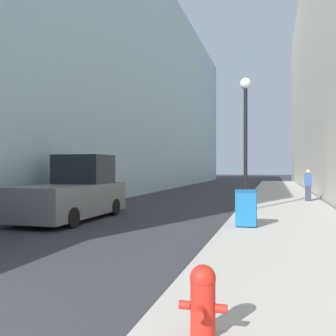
{
  "coord_description": "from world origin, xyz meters",
  "views": [
    {
      "loc": [
        4.83,
        -2.37,
        1.86
      ],
      "look_at": [
        -1.17,
        18.8,
        1.84
      ],
      "focal_mm": 40.0,
      "sensor_mm": 36.0,
      "label": 1
    }
  ],
  "objects_px": {
    "fire_hydrant": "(203,299)",
    "pedestrian_on_sidewalk": "(308,185)",
    "trash_bin": "(246,207)",
    "pickup_truck": "(74,193)",
    "lamppost": "(246,128)"
  },
  "relations": [
    {
      "from": "fire_hydrant",
      "to": "pedestrian_on_sidewalk",
      "type": "bearing_deg",
      "value": 81.83
    },
    {
      "from": "trash_bin",
      "to": "pickup_truck",
      "type": "distance_m",
      "value": 6.24
    },
    {
      "from": "pickup_truck",
      "to": "pedestrian_on_sidewalk",
      "type": "bearing_deg",
      "value": 44.45
    },
    {
      "from": "pedestrian_on_sidewalk",
      "to": "fire_hydrant",
      "type": "bearing_deg",
      "value": -98.17
    },
    {
      "from": "pickup_truck",
      "to": "pedestrian_on_sidewalk",
      "type": "relative_size",
      "value": 3.15
    },
    {
      "from": "lamppost",
      "to": "pedestrian_on_sidewalk",
      "type": "distance_m",
      "value": 6.48
    },
    {
      "from": "lamppost",
      "to": "pickup_truck",
      "type": "bearing_deg",
      "value": -151.09
    },
    {
      "from": "trash_bin",
      "to": "lamppost",
      "type": "distance_m",
      "value": 4.98
    },
    {
      "from": "pedestrian_on_sidewalk",
      "to": "pickup_truck",
      "type": "bearing_deg",
      "value": -135.55
    },
    {
      "from": "fire_hydrant",
      "to": "pedestrian_on_sidewalk",
      "type": "relative_size",
      "value": 0.45
    },
    {
      "from": "trash_bin",
      "to": "pedestrian_on_sidewalk",
      "type": "xyz_separation_m",
      "value": [
        2.49,
        9.38,
        0.27
      ]
    },
    {
      "from": "pedestrian_on_sidewalk",
      "to": "trash_bin",
      "type": "bearing_deg",
      "value": -104.89
    },
    {
      "from": "trash_bin",
      "to": "pedestrian_on_sidewalk",
      "type": "bearing_deg",
      "value": 75.11
    },
    {
      "from": "trash_bin",
      "to": "lamppost",
      "type": "bearing_deg",
      "value": 94.37
    },
    {
      "from": "trash_bin",
      "to": "pedestrian_on_sidewalk",
      "type": "relative_size",
      "value": 0.66
    }
  ]
}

